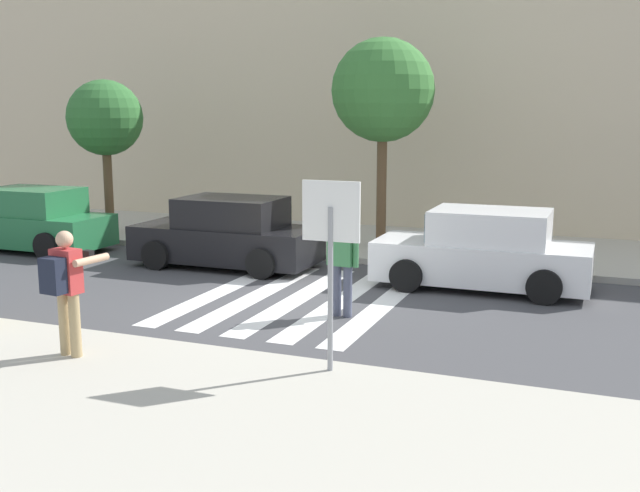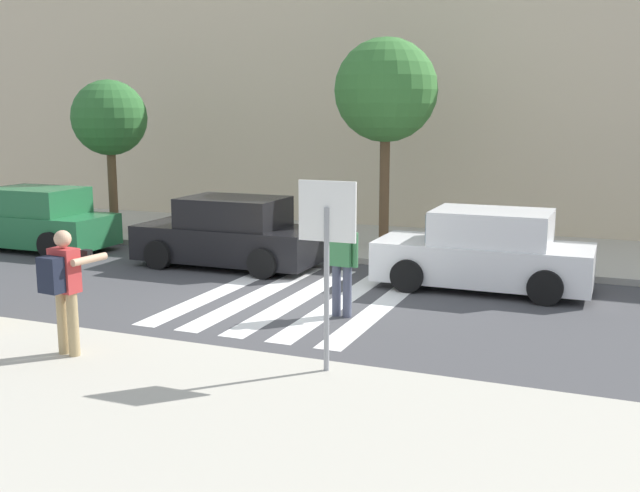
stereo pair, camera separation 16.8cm
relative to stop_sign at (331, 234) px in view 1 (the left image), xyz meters
The scene contains 17 objects.
ground_plane 4.52m from the stop_sign, 120.16° to the left, with size 120.00×120.00×0.00m, color #424244.
sidewalk_near 3.84m from the stop_sign, 127.70° to the right, with size 60.00×6.00×0.14m, color #B2AD9E.
sidewalk_far 9.93m from the stop_sign, 102.17° to the left, with size 60.00×4.80×0.14m, color #B2AD9E.
building_facade_far 14.24m from the stop_sign, 98.39° to the left, with size 56.00×4.00×7.93m, color beige.
crosswalk_stripe_0 5.57m from the stop_sign, 134.36° to the left, with size 0.44×5.20×0.01m, color silver.
crosswalk_stripe_1 5.08m from the stop_sign, 127.37° to the left, with size 0.44×5.20×0.01m, color silver.
crosswalk_stripe_2 4.68m from the stop_sign, 118.81° to the left, with size 0.44×5.20×0.01m, color silver.
crosswalk_stripe_3 4.38m from the stop_sign, 108.57° to the left, with size 0.44×5.20×0.01m, color silver.
crosswalk_stripe_4 4.22m from the stop_sign, 96.96° to the left, with size 0.44×5.20×0.01m, color silver.
stop_sign is the anchor object (origin of this frame).
photographer_with_backpack 3.66m from the stop_sign, 167.44° to the right, with size 0.65×0.89×1.72m.
pedestrian_crossing 3.20m from the stop_sign, 106.94° to the left, with size 0.58×0.27×1.72m.
parked_car_green 11.79m from the stop_sign, 150.14° to the left, with size 4.10×1.92×1.55m.
parked_car_black 7.55m from the stop_sign, 128.45° to the left, with size 4.10×1.92×1.55m.
parked_car_white 6.04m from the stop_sign, 80.41° to the left, with size 4.10×1.92×1.55m.
street_tree_west 12.58m from the stop_sign, 139.47° to the left, with size 2.01×2.01×4.10m.
street_tree_center 9.12m from the stop_sign, 102.71° to the left, with size 2.45×2.45×4.98m.
Camera 1 is at (5.29, -12.15, 3.44)m, focal length 42.00 mm.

